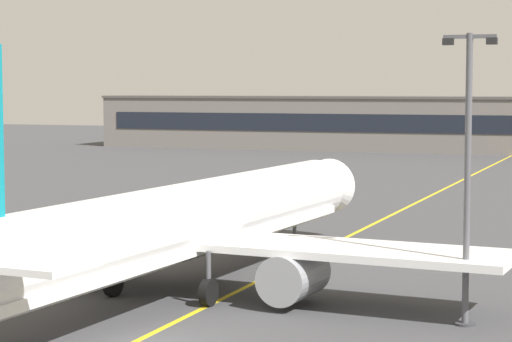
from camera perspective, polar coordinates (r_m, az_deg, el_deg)
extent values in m
cube|color=yellow|center=(68.13, 5.12, -3.77)|extent=(3.77, 179.97, 0.01)
cylinder|color=white|center=(49.31, -4.32, -2.93)|extent=(6.72, 36.19, 3.80)
cone|color=white|center=(66.70, 3.80, -0.92)|extent=(3.81, 2.89, 3.61)
cube|color=white|center=(49.46, -4.31, -4.13)|extent=(6.41, 33.31, 0.44)
cube|color=black|center=(64.88, 3.19, -0.49)|extent=(2.93, 1.33, 0.60)
cube|color=white|center=(49.95, -3.98, -3.82)|extent=(32.28, 7.39, 0.36)
cylinder|color=gray|center=(52.57, -10.45, -4.80)|extent=(2.59, 3.78, 2.30)
cylinder|color=black|center=(54.07, -9.31, -4.52)|extent=(1.96, 0.34, 1.95)
cylinder|color=gray|center=(46.60, 2.16, -5.95)|extent=(2.59, 3.78, 2.30)
cylinder|color=black|center=(48.28, 3.01, -5.58)|extent=(1.96, 0.34, 1.95)
cylinder|color=#4C4C51|center=(62.52, 2.20, -3.16)|extent=(0.24, 0.24, 1.60)
cylinder|color=black|center=(62.67, 2.20, -4.09)|extent=(0.47, 0.93, 0.90)
cylinder|color=#4C4C51|center=(49.21, -8.11, -5.02)|extent=(0.24, 0.24, 1.60)
cylinder|color=black|center=(49.41, -8.09, -6.30)|extent=(0.50, 1.33, 1.30)
cylinder|color=#4C4C51|center=(46.62, -2.71, -5.52)|extent=(0.24, 0.24, 1.60)
cylinder|color=black|center=(46.83, -2.71, -6.87)|extent=(0.50, 1.33, 1.30)
cylinder|color=#515156|center=(43.24, 11.88, -0.54)|extent=(0.28, 0.28, 12.35)
cylinder|color=#333338|center=(44.22, 11.75, -8.47)|extent=(0.90, 0.90, 0.10)
cube|color=#515156|center=(43.11, 12.02, 7.46)|extent=(2.20, 0.16, 0.16)
cube|color=black|center=(43.24, 10.83, 7.21)|extent=(0.44, 0.36, 0.28)
cube|color=black|center=(42.98, 13.21, 7.18)|extent=(0.44, 0.36, 0.28)
cone|color=orange|center=(63.12, 2.28, -4.19)|extent=(0.36, 0.36, 0.55)
cylinder|color=white|center=(63.12, 2.28, -4.16)|extent=(0.23, 0.23, 0.07)
cube|color=orange|center=(63.16, 2.28, -4.42)|extent=(0.44, 0.44, 0.03)
cube|color=slate|center=(159.42, 13.20, 2.50)|extent=(128.60, 12.00, 8.28)
cube|color=black|center=(153.41, 12.92, 2.57)|extent=(123.45, 0.12, 2.80)
cube|color=#4E4A47|center=(159.32, 13.22, 4.06)|extent=(129.00, 12.40, 0.40)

